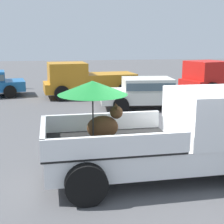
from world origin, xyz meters
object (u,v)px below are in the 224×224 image
Objects in this scene: pickup_truck_main at (178,133)px; pickup_truck_red at (219,77)px; parked_sedan_far at (149,91)px; pickup_truck_far at (86,80)px.

pickup_truck_red is at bearing 57.24° from pickup_truck_main.
pickup_truck_red reaches higher than parked_sedan_far.
pickup_truck_far is 4.16m from parked_sedan_far.
pickup_truck_red is at bearing 176.33° from pickup_truck_far.
pickup_truck_red is 1.04× the size of pickup_truck_far.
pickup_truck_main is 1.13× the size of parked_sedan_far.
pickup_truck_main reaches higher than pickup_truck_far.
pickup_truck_main is 12.53m from pickup_truck_red.
pickup_truck_far reaches higher than parked_sedan_far.
pickup_truck_main reaches higher than pickup_truck_red.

